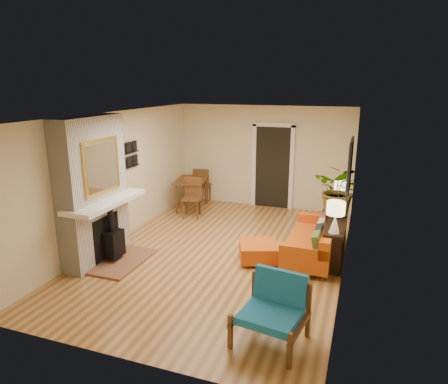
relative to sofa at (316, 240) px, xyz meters
The scene contains 10 objects.
room_shell 2.66m from the sofa, 116.59° to the left, with size 6.50×6.50×6.50m.
fireplace 4.08m from the sofa, 159.44° to the right, with size 1.09×1.68×2.60m.
sofa is the anchor object (origin of this frame).
ottoman 1.09m from the sofa, 151.37° to the right, with size 0.86×0.86×0.34m.
blue_chair 2.66m from the sofa, 94.09° to the right, with size 0.92×0.90×0.84m.
dining_table 3.86m from the sofa, 149.05° to the left, with size 0.98×1.80×0.95m.
console_table 0.48m from the sofa, 32.51° to the left, with size 0.34×1.85×0.72m.
lamp_near 0.97m from the sofa, 57.32° to the right, with size 0.30×0.30×0.54m.
lamp_far 1.26m from the sofa, 70.38° to the left, with size 0.30×0.30×0.54m.
houseplant 1.04m from the sofa, 53.22° to the left, with size 0.88×0.76×0.97m, color #1E5919.
Camera 1 is at (2.43, -6.63, 3.14)m, focal length 32.00 mm.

